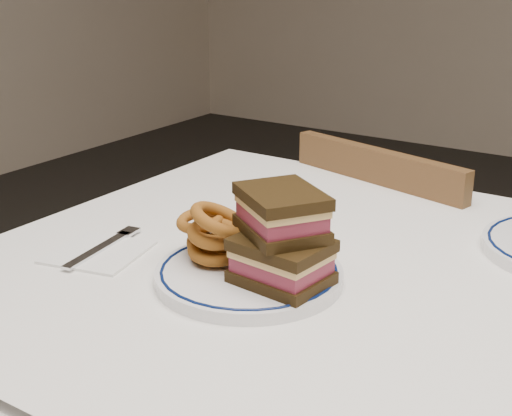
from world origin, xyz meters
The scene contains 7 objects.
dining_table centered at (0.00, 0.00, 0.64)m, with size 1.27×0.87×0.75m.
chair_far centered at (-0.24, 0.49, 0.44)m, with size 0.46×0.46×0.81m.
main_plate centered at (-0.23, -0.09, 0.76)m, with size 0.24×0.24×0.02m.
reuben_sandwich centered at (-0.18, -0.09, 0.82)m, with size 0.14×0.13×0.11m.
onion_rings_main centered at (-0.28, -0.09, 0.80)m, with size 0.12×0.10×0.10m.
ketchup_ramekin centered at (-0.24, 0.01, 0.79)m, with size 0.06×0.06×0.04m.
napkin_fork centered at (-0.46, -0.13, 0.75)m, with size 0.15×0.16×0.01m.
Camera 1 is at (0.23, -0.77, 1.14)m, focal length 50.00 mm.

